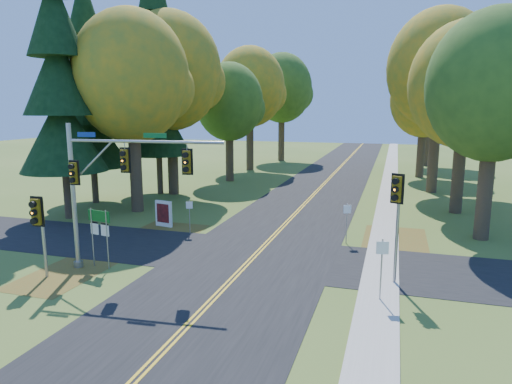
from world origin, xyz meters
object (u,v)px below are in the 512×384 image
(route_sign_cluster, at_px, (99,227))
(info_kiosk, at_px, (164,214))
(traffic_mast, at_px, (108,178))
(east_signal_pole, at_px, (397,201))

(route_sign_cluster, xyz_separation_m, info_kiosk, (-0.82, 7.63, -1.16))
(traffic_mast, relative_size, info_kiosk, 4.48)
(east_signal_pole, height_order, info_kiosk, east_signal_pole)
(traffic_mast, xyz_separation_m, route_sign_cluster, (-0.75, 0.17, -2.35))
(route_sign_cluster, relative_size, info_kiosk, 1.70)
(east_signal_pole, xyz_separation_m, info_kiosk, (-13.96, 5.87, -2.80))
(info_kiosk, bearing_deg, route_sign_cluster, -73.90)
(traffic_mast, bearing_deg, route_sign_cluster, 162.38)
(traffic_mast, height_order, route_sign_cluster, traffic_mast)
(east_signal_pole, relative_size, route_sign_cluster, 1.70)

